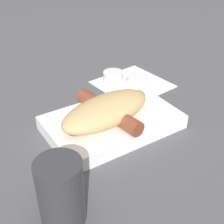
% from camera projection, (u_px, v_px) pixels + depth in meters
% --- Properties ---
extents(ground_plane, '(3.00, 3.00, 0.00)m').
position_uv_depth(ground_plane, '(112.00, 128.00, 0.61)').
color(ground_plane, '#4C4C51').
extents(food_tray, '(0.25, 0.16, 0.03)m').
position_uv_depth(food_tray, '(112.00, 122.00, 0.60)').
color(food_tray, white).
rests_on(food_tray, ground_plane).
extents(bread_roll, '(0.20, 0.12, 0.04)m').
position_uv_depth(bread_roll, '(106.00, 110.00, 0.57)').
color(bread_roll, tan).
rests_on(bread_roll, food_tray).
extents(sausage, '(0.19, 0.16, 0.03)m').
position_uv_depth(sausage, '(109.00, 112.00, 0.58)').
color(sausage, brown).
rests_on(sausage, food_tray).
extents(pickled_veggies, '(0.06, 0.06, 0.00)m').
position_uv_depth(pickled_veggies, '(130.00, 98.00, 0.65)').
color(pickled_veggies, orange).
rests_on(pickled_veggies, food_tray).
extents(napkin, '(0.17, 0.17, 0.00)m').
position_uv_depth(napkin, '(132.00, 84.00, 0.76)').
color(napkin, white).
rests_on(napkin, ground_plane).
extents(condiment_cup_near, '(0.05, 0.05, 0.03)m').
position_uv_depth(condiment_cup_near, '(137.00, 81.00, 0.75)').
color(condiment_cup_near, white).
rests_on(condiment_cup_near, ground_plane).
extents(condiment_cup_far, '(0.05, 0.05, 0.03)m').
position_uv_depth(condiment_cup_far, '(113.00, 77.00, 0.77)').
color(condiment_cup_far, white).
rests_on(condiment_cup_far, ground_plane).
extents(drink_glass, '(0.06, 0.06, 0.10)m').
position_uv_depth(drink_glass, '(61.00, 192.00, 0.41)').
color(drink_glass, '#333338').
rests_on(drink_glass, ground_plane).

